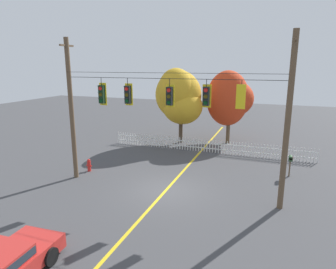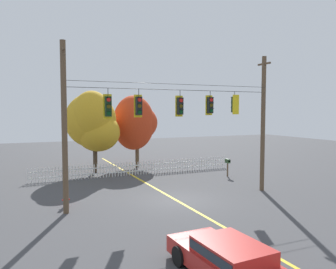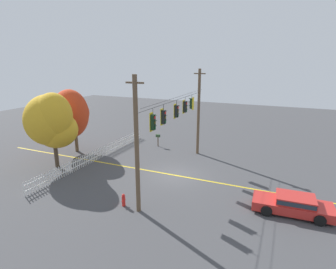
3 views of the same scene
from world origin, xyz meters
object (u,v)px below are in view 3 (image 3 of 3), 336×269
at_px(roadside_mailbox, 158,136).
at_px(parked_car, 293,204).
at_px(autumn_maple_near_fence, 52,122).
at_px(traffic_signal_westbound_side, 176,111).
at_px(fire_hydrant, 124,200).
at_px(traffic_signal_northbound_primary, 192,103).
at_px(autumn_maple_mid, 70,114).
at_px(traffic_signal_southbound_primary, 153,122).
at_px(traffic_signal_eastbound_side, 163,117).
at_px(traffic_signal_northbound_secondary, 185,107).

bearing_deg(roadside_mailbox, parked_car, -123.54).
xyz_separation_m(autumn_maple_near_fence, roadside_mailbox, (8.90, -5.34, -2.93)).
relative_size(traffic_signal_westbound_side, fire_hydrant, 1.75).
xyz_separation_m(autumn_maple_near_fence, parked_car, (0.16, -18.53, -3.41)).
relative_size(traffic_signal_northbound_primary, fire_hydrant, 1.61).
bearing_deg(roadside_mailbox, traffic_signal_westbound_side, -143.48).
bearing_deg(autumn_maple_mid, autumn_maple_near_fence, -155.46).
height_order(traffic_signal_northbound_primary, fire_hydrant, traffic_signal_northbound_primary).
xyz_separation_m(traffic_signal_southbound_primary, roadside_mailbox, (10.13, 4.58, -4.04)).
distance_m(traffic_signal_eastbound_side, traffic_signal_northbound_primary, 5.88).
distance_m(fire_hydrant, roadside_mailbox, 12.60).
xyz_separation_m(traffic_signal_westbound_side, traffic_signal_northbound_secondary, (1.88, -0.00, 0.06)).
bearing_deg(traffic_signal_northbound_primary, traffic_signal_westbound_side, 179.70).
bearing_deg(fire_hydrant, traffic_signal_eastbound_side, -17.85).
bearing_deg(autumn_maple_near_fence, traffic_signal_westbound_side, -74.66).
relative_size(traffic_signal_northbound_secondary, parked_car, 0.30).
bearing_deg(traffic_signal_southbound_primary, traffic_signal_northbound_secondary, -0.01).
relative_size(autumn_maple_mid, parked_car, 1.36).
relative_size(traffic_signal_southbound_primary, fire_hydrant, 1.85).
bearing_deg(autumn_maple_near_fence, traffic_signal_northbound_primary, -57.85).
distance_m(traffic_signal_northbound_primary, autumn_maple_mid, 12.04).
distance_m(traffic_signal_westbound_side, roadside_mailbox, 8.71).
distance_m(autumn_maple_mid, roadside_mailbox, 9.14).
xyz_separation_m(traffic_signal_westbound_side, fire_hydrant, (-5.92, 1.15, -4.76)).
xyz_separation_m(traffic_signal_northbound_primary, autumn_maple_mid, (-2.34, 11.72, -1.41)).
xyz_separation_m(traffic_signal_southbound_primary, autumn_maple_near_fence, (1.23, 9.92, -1.11)).
relative_size(traffic_signal_southbound_primary, autumn_maple_mid, 0.24).
bearing_deg(traffic_signal_northbound_secondary, parked_car, -117.29).
relative_size(traffic_signal_southbound_primary, traffic_signal_westbound_side, 1.06).
bearing_deg(parked_car, roadside_mailbox, 56.46).
distance_m(traffic_signal_westbound_side, fire_hydrant, 7.68).
relative_size(traffic_signal_northbound_secondary, traffic_signal_northbound_primary, 1.03).
height_order(traffic_signal_northbound_secondary, traffic_signal_northbound_primary, same).
distance_m(traffic_signal_southbound_primary, autumn_maple_near_fence, 10.06).
relative_size(autumn_maple_near_fence, roadside_mailbox, 4.85).
height_order(traffic_signal_southbound_primary, fire_hydrant, traffic_signal_southbound_primary).
xyz_separation_m(traffic_signal_northbound_secondary, traffic_signal_northbound_primary, (1.64, -0.02, 0.05)).
height_order(traffic_signal_eastbound_side, fire_hydrant, traffic_signal_eastbound_side).
bearing_deg(traffic_signal_eastbound_side, roadside_mailbox, 28.21).
xyz_separation_m(traffic_signal_southbound_primary, traffic_signal_northbound_primary, (7.48, -0.02, 0.15)).
bearing_deg(traffic_signal_eastbound_side, traffic_signal_westbound_side, -0.01).
height_order(traffic_signal_southbound_primary, autumn_maple_near_fence, autumn_maple_near_fence).
bearing_deg(fire_hydrant, traffic_signal_westbound_side, -10.99).
bearing_deg(fire_hydrant, autumn_maple_near_fence, 69.96).
height_order(autumn_maple_mid, fire_hydrant, autumn_maple_mid).
height_order(traffic_signal_eastbound_side, parked_car, traffic_signal_eastbound_side).
distance_m(traffic_signal_southbound_primary, parked_car, 9.82).
distance_m(traffic_signal_eastbound_side, traffic_signal_northbound_secondary, 4.23).
bearing_deg(traffic_signal_southbound_primary, autumn_maple_near_fence, 82.94).
bearing_deg(traffic_signal_eastbound_side, fire_hydrant, 162.15).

